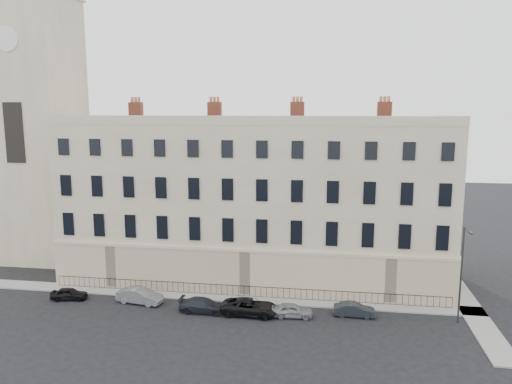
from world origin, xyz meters
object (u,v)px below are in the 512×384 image
car_a (69,294)px  car_f (354,310)px  car_d (250,307)px  car_e (292,310)px  car_b (140,296)px  car_c (204,305)px  streetlamp (462,271)px

car_a → car_f: bearing=-99.0°
car_d → car_f: car_d is taller
car_d → car_e: car_d is taller
car_b → car_c: bearing=-90.5°
car_b → streetlamp: size_ratio=0.52×
car_e → streetlamp: streetlamp is taller
car_c → car_a: bearing=86.6°
car_b → streetlamp: (25.88, -0.12, 3.58)m
car_b → car_f: size_ratio=1.21×
streetlamp → car_b: bearing=-173.8°
car_b → car_a: bearing=101.5°
car_f → streetlamp: streetlamp is taller
car_c → car_f: (12.12, 1.04, -0.04)m
car_b → car_c: (5.86, -1.04, -0.08)m
car_a → car_e: (19.44, -0.70, 0.03)m
car_d → car_b: bearing=86.4°
car_d → car_f: (8.29, 0.96, -0.10)m
car_e → streetlamp: size_ratio=0.43×
car_a → car_c: bearing=-103.4°
car_c → car_f: bearing=-84.6°
car_e → car_a: bearing=84.1°
car_a → car_b: car_b is taller
car_a → car_d: car_d is taller
car_b → streetlamp: 26.13m
car_a → car_d: bearing=-102.2°
car_b → car_f: bearing=-80.4°
car_e → streetlamp: (12.80, 0.79, 3.67)m
streetlamp → car_d: bearing=-170.5°
car_e → car_f: bearing=-83.5°
car_d → car_f: size_ratio=1.41×
car_c → car_d: bearing=-88.4°
car_d → streetlamp: size_ratio=0.61×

